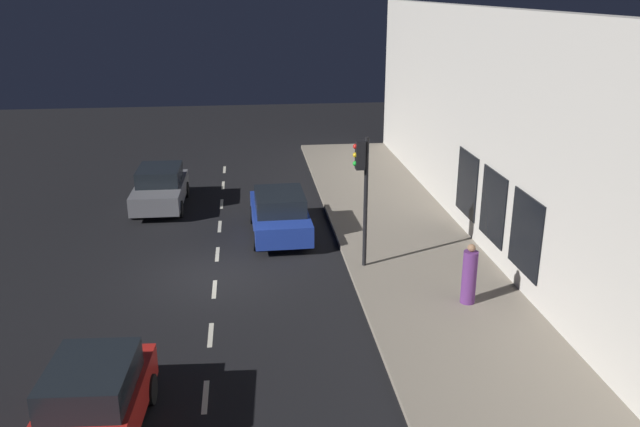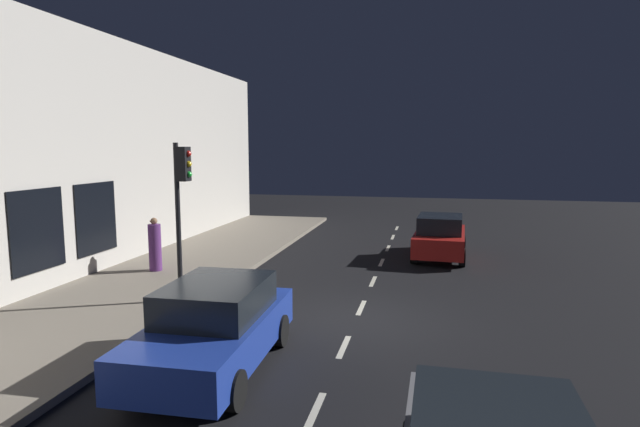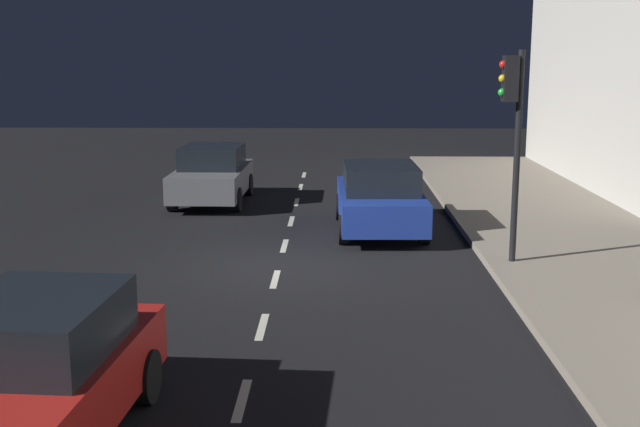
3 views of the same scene
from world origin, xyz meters
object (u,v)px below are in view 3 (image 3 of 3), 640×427
at_px(traffic_light, 513,113).
at_px(parked_car_0, 380,198).
at_px(parked_car_1, 35,375).
at_px(parked_car_2, 212,175).

distance_m(traffic_light, parked_car_0, 4.51).
bearing_deg(parked_car_1, traffic_light, -127.97).
xyz_separation_m(traffic_light, parked_car_2, (-6.70, 6.84, -2.19)).
bearing_deg(parked_car_2, traffic_light, 135.16).
xyz_separation_m(traffic_light, parked_car_0, (-2.25, 3.23, -2.19)).
bearing_deg(traffic_light, parked_car_2, 134.39).
bearing_deg(traffic_light, parked_car_1, -131.33).
height_order(traffic_light, parked_car_0, traffic_light).
distance_m(parked_car_1, parked_car_2, 14.07).
distance_m(parked_car_0, parked_car_1, 11.24).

